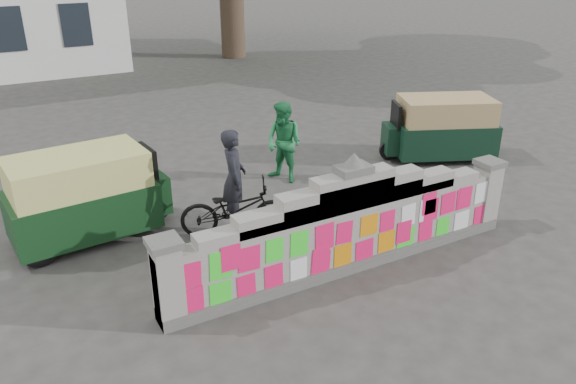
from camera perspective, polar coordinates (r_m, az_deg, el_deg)
name	(u,v)px	position (r m, az deg, el deg)	size (l,w,h in m)	color
ground	(348,267)	(9.39, 6.16, -7.61)	(100.00, 100.00, 0.00)	#383533
parapet_wall	(351,227)	(9.02, 6.39, -3.57)	(6.48, 0.44, 2.01)	#4C4C49
cyclist_bike	(235,209)	(10.12, -5.36, -1.74)	(0.69, 1.98, 1.04)	black
cyclist_rider	(235,191)	(9.97, -5.44, 0.13)	(0.64, 0.42, 1.76)	black
pedestrian	(284,143)	(12.32, -0.41, 5.04)	(0.87, 0.68, 1.79)	#227D44
rickshaw_left	(86,195)	(10.53, -19.88, -0.28)	(2.92, 1.55, 1.59)	#103217
rickshaw_right	(441,127)	(14.22, 15.31, 6.35)	(2.82, 2.12, 1.52)	black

